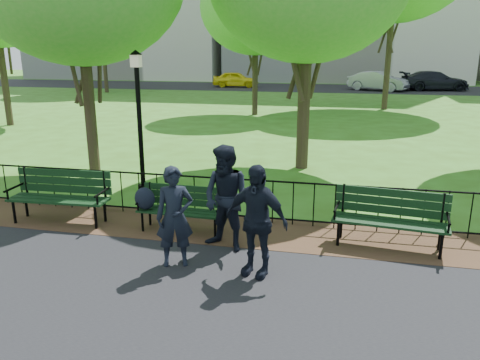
% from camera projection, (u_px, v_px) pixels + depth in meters
% --- Properties ---
extents(ground, '(120.00, 120.00, 0.00)m').
position_uv_depth(ground, '(193.00, 263.00, 7.60)').
color(ground, '#375D18').
extents(dirt_strip, '(60.00, 1.60, 0.01)m').
position_uv_depth(dirt_strip, '(217.00, 228.00, 9.01)').
color(dirt_strip, '#3D2B19').
rests_on(dirt_strip, ground).
extents(far_street, '(70.00, 9.00, 0.01)m').
position_uv_depth(far_street, '(317.00, 88.00, 40.49)').
color(far_street, black).
rests_on(far_street, ground).
extents(iron_fence, '(24.06, 0.06, 1.00)m').
position_uv_depth(iron_fence, '(223.00, 197.00, 9.34)').
color(iron_fence, black).
rests_on(iron_fence, ground).
extents(park_bench_main, '(1.72, 0.57, 0.94)m').
position_uv_depth(park_bench_main, '(165.00, 201.00, 8.77)').
color(park_bench_main, black).
rests_on(park_bench_main, ground).
extents(park_bench_left_a, '(2.00, 0.70, 1.12)m').
position_uv_depth(park_bench_left_a, '(61.00, 191.00, 9.26)').
color(park_bench_left_a, black).
rests_on(park_bench_left_a, ground).
extents(park_bench_right_a, '(1.98, 0.82, 1.09)m').
position_uv_depth(park_bench_right_a, '(391.00, 213.00, 8.07)').
color(park_bench_right_a, black).
rests_on(park_bench_right_a, ground).
extents(lamppost, '(0.30, 0.30, 3.32)m').
position_uv_depth(lamppost, '(139.00, 117.00, 10.92)').
color(lamppost, black).
rests_on(lamppost, ground).
extents(tree_far_c, '(5.48, 5.48, 7.64)m').
position_uv_depth(tree_far_c, '(256.00, 7.00, 22.93)').
color(tree_far_c, '#2D2116').
rests_on(tree_far_c, ground).
extents(tree_far_w, '(6.55, 6.55, 9.13)m').
position_uv_depth(tree_far_w, '(100.00, 6.00, 34.86)').
color(tree_far_w, '#2D2116').
rests_on(tree_far_w, ground).
extents(person_left, '(0.69, 0.57, 1.62)m').
position_uv_depth(person_left, '(175.00, 217.00, 7.31)').
color(person_left, black).
rests_on(person_left, asphalt_path).
extents(person_mid, '(0.99, 0.75, 1.82)m').
position_uv_depth(person_mid, '(227.00, 199.00, 7.86)').
color(person_mid, black).
rests_on(person_mid, asphalt_path).
extents(person_right, '(1.09, 0.68, 1.73)m').
position_uv_depth(person_right, '(256.00, 220.00, 6.99)').
color(person_right, black).
rests_on(person_right, asphalt_path).
extents(taxi, '(4.06, 1.81, 1.36)m').
position_uv_depth(taxi, '(236.00, 79.00, 41.13)').
color(taxi, yellow).
rests_on(taxi, far_street).
extents(sedan_silver, '(4.97, 3.38, 1.55)m').
position_uv_depth(sedan_silver, '(378.00, 81.00, 37.65)').
color(sedan_silver, '#93959A').
rests_on(sedan_silver, far_street).
extents(sedan_dark, '(5.62, 3.07, 1.54)m').
position_uv_depth(sedan_dark, '(435.00, 81.00, 37.89)').
color(sedan_dark, black).
rests_on(sedan_dark, far_street).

